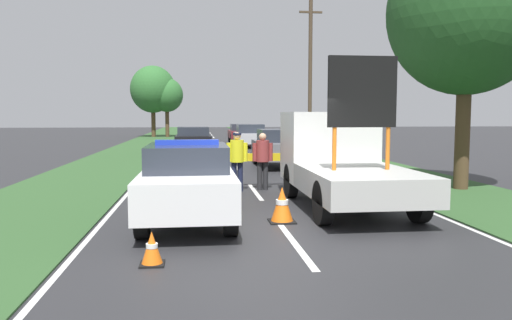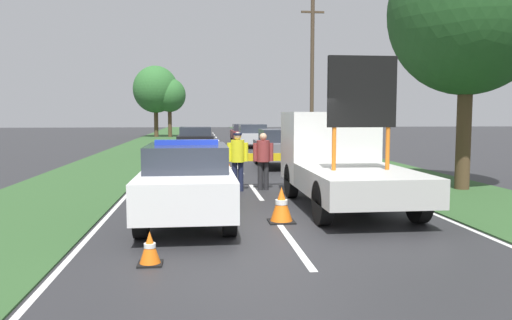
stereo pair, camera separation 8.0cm
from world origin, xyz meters
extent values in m
plane|color=#28282B|center=(0.00, 0.00, 0.00)|extent=(160.00, 160.00, 0.00)
cube|color=silver|center=(0.00, -1.26, 0.00)|extent=(0.12, 2.97, 0.01)
cube|color=silver|center=(0.00, 4.52, 0.00)|extent=(0.12, 2.97, 0.01)
cube|color=silver|center=(0.00, 10.31, 0.00)|extent=(0.12, 2.97, 0.01)
cube|color=silver|center=(0.00, 16.10, 0.00)|extent=(0.12, 2.97, 0.01)
cube|color=silver|center=(0.00, 21.88, 0.00)|extent=(0.12, 2.97, 0.01)
cube|color=silver|center=(0.00, 27.67, 0.00)|extent=(0.12, 2.97, 0.01)
cube|color=silver|center=(0.00, 33.46, 0.00)|extent=(0.12, 2.97, 0.01)
cube|color=silver|center=(0.00, 39.24, 0.00)|extent=(0.12, 2.97, 0.01)
cube|color=silver|center=(0.00, 45.03, 0.00)|extent=(0.12, 2.97, 0.01)
cube|color=silver|center=(0.00, 50.82, 0.00)|extent=(0.12, 2.97, 0.01)
cube|color=silver|center=(-3.53, 19.99, 0.00)|extent=(0.10, 68.61, 0.01)
cube|color=silver|center=(3.53, 19.99, 0.00)|extent=(0.10, 68.61, 0.01)
cube|color=#2D5128|center=(-5.45, 20.00, 0.01)|extent=(3.64, 120.00, 0.03)
cube|color=#2D5128|center=(5.45, 20.00, 0.01)|extent=(3.64, 120.00, 0.03)
cube|color=white|center=(-1.81, 0.90, 0.72)|extent=(1.79, 4.60, 0.69)
cube|color=#282D38|center=(-1.81, 0.76, 1.31)|extent=(1.58, 2.12, 0.50)
cylinder|color=black|center=(-2.59, 2.33, 0.38)|extent=(0.24, 0.75, 0.75)
cylinder|color=black|center=(-1.04, 2.33, 0.38)|extent=(0.24, 0.75, 0.75)
cylinder|color=black|center=(-2.59, -0.52, 0.38)|extent=(0.24, 0.75, 0.75)
cylinder|color=black|center=(-1.04, -0.52, 0.38)|extent=(0.24, 0.75, 0.75)
cube|color=#1E38C6|center=(-1.81, 0.76, 1.62)|extent=(1.25, 0.24, 0.10)
cube|color=#193399|center=(-1.81, 0.90, 0.75)|extent=(1.80, 3.78, 0.10)
cube|color=black|center=(-1.81, 3.25, 0.65)|extent=(0.99, 0.08, 0.41)
cube|color=white|center=(1.81, 3.48, 1.34)|extent=(2.22, 1.94, 1.79)
cube|color=#232833|center=(1.81, 4.44, 1.66)|extent=(1.89, 0.04, 0.79)
cube|color=#B2B2AD|center=(1.81, 0.82, 0.72)|extent=(2.22, 3.39, 0.56)
cylinder|color=#D16619|center=(1.23, 0.82, 1.45)|extent=(0.09, 0.09, 0.90)
cylinder|color=#D16619|center=(2.40, 0.82, 1.45)|extent=(0.09, 0.09, 0.90)
cube|color=black|center=(1.81, 0.82, 2.64)|extent=(1.45, 0.12, 1.48)
cylinder|color=black|center=(0.82, 3.48, 0.44)|extent=(0.24, 0.89, 0.89)
cylinder|color=black|center=(2.80, 3.48, 0.44)|extent=(0.24, 0.89, 0.89)
cylinder|color=black|center=(0.82, 0.14, 0.44)|extent=(0.24, 0.89, 0.89)
cylinder|color=black|center=(2.80, 0.14, 0.44)|extent=(0.24, 0.89, 0.89)
cylinder|color=black|center=(-1.24, 5.50, 0.39)|extent=(0.07, 0.07, 0.78)
cylinder|color=black|center=(1.38, 5.50, 0.39)|extent=(0.07, 0.07, 0.78)
cube|color=yellow|center=(-1.30, 5.50, 0.90)|extent=(0.55, 0.08, 0.23)
cube|color=black|center=(-0.75, 5.50, 0.90)|extent=(0.55, 0.08, 0.23)
cube|color=yellow|center=(-0.20, 5.50, 0.90)|extent=(0.55, 0.08, 0.23)
cube|color=black|center=(0.34, 5.50, 0.90)|extent=(0.55, 0.08, 0.23)
cube|color=yellow|center=(0.89, 5.50, 0.90)|extent=(0.55, 0.08, 0.23)
cube|color=black|center=(1.44, 5.50, 0.90)|extent=(0.55, 0.08, 0.23)
cylinder|color=#191E38|center=(-0.58, 4.71, 0.42)|extent=(0.16, 0.16, 0.83)
cylinder|color=#191E38|center=(-0.41, 4.71, 0.42)|extent=(0.16, 0.16, 0.83)
cylinder|color=yellow|center=(-0.49, 4.71, 1.15)|extent=(0.38, 0.38, 0.63)
cylinder|color=yellow|center=(-0.73, 4.71, 1.12)|extent=(0.13, 0.13, 0.53)
cylinder|color=yellow|center=(-0.26, 4.71, 1.12)|extent=(0.13, 0.13, 0.53)
sphere|color=tan|center=(-0.49, 4.71, 1.57)|extent=(0.22, 0.22, 0.22)
cylinder|color=#141933|center=(-0.49, 4.71, 1.63)|extent=(0.25, 0.25, 0.05)
cylinder|color=#232326|center=(0.18, 4.89, 0.41)|extent=(0.15, 0.15, 0.82)
cylinder|color=#232326|center=(0.34, 4.89, 0.41)|extent=(0.15, 0.15, 0.82)
cylinder|color=maroon|center=(0.26, 4.89, 1.13)|extent=(0.38, 0.38, 0.61)
cylinder|color=maroon|center=(0.03, 4.89, 1.10)|extent=(0.12, 0.12, 0.52)
cylinder|color=maroon|center=(0.49, 4.89, 1.10)|extent=(0.12, 0.12, 0.52)
sphere|color=tan|center=(0.26, 4.89, 1.54)|extent=(0.21, 0.21, 0.21)
cube|color=black|center=(0.07, 0.49, 0.01)|extent=(0.53, 0.53, 0.03)
cone|color=orange|center=(0.07, 0.49, 0.38)|extent=(0.45, 0.45, 0.69)
cylinder|color=white|center=(0.07, 0.49, 0.41)|extent=(0.25, 0.25, 0.10)
cube|color=black|center=(-2.28, -2.15, 0.01)|extent=(0.35, 0.35, 0.03)
cone|color=orange|center=(-2.28, -2.15, 0.26)|extent=(0.30, 0.30, 0.46)
cylinder|color=white|center=(-2.28, -2.15, 0.29)|extent=(0.17, 0.17, 0.07)
cube|color=black|center=(2.66, 4.89, 0.01)|extent=(0.46, 0.46, 0.03)
cone|color=orange|center=(2.66, 4.89, 0.33)|extent=(0.39, 0.39, 0.61)
cylinder|color=white|center=(2.66, 4.89, 0.36)|extent=(0.22, 0.22, 0.09)
cube|color=black|center=(-0.65, 6.77, 0.01)|extent=(0.52, 0.52, 0.03)
cone|color=orange|center=(-0.65, 6.77, 0.37)|extent=(0.44, 0.44, 0.69)
cylinder|color=white|center=(-0.65, 6.77, 0.41)|extent=(0.25, 0.25, 0.10)
cube|color=slate|center=(1.71, 11.18, 0.72)|extent=(1.73, 4.05, 0.67)
cube|color=#282D38|center=(1.71, 11.06, 1.32)|extent=(1.52, 1.86, 0.51)
cylinder|color=black|center=(0.97, 12.44, 0.38)|extent=(0.24, 0.77, 0.77)
cylinder|color=black|center=(2.46, 12.44, 0.38)|extent=(0.24, 0.77, 0.77)
cylinder|color=black|center=(0.97, 9.93, 0.38)|extent=(0.24, 0.77, 0.77)
cylinder|color=black|center=(2.46, 9.93, 0.38)|extent=(0.24, 0.77, 0.77)
cube|color=black|center=(-1.80, 17.85, 0.74)|extent=(1.86, 3.95, 0.69)
cube|color=#282D38|center=(-1.80, 17.73, 1.31)|extent=(1.64, 1.82, 0.44)
cylinder|color=black|center=(-2.61, 19.07, 0.39)|extent=(0.24, 0.79, 0.79)
cylinder|color=black|center=(-0.98, 19.07, 0.39)|extent=(0.24, 0.79, 0.79)
cylinder|color=black|center=(-2.61, 16.63, 0.39)|extent=(0.24, 0.79, 0.79)
cylinder|color=black|center=(-0.98, 16.63, 0.39)|extent=(0.24, 0.79, 0.79)
cube|color=#B2B2B7|center=(1.93, 23.89, 0.65)|extent=(1.94, 4.00, 0.64)
cube|color=#282D38|center=(1.93, 23.77, 1.26)|extent=(1.71, 1.84, 0.58)
cylinder|color=black|center=(1.08, 25.13, 0.33)|extent=(0.24, 0.66, 0.66)
cylinder|color=black|center=(2.78, 25.13, 0.33)|extent=(0.24, 0.66, 0.66)
cylinder|color=black|center=(1.08, 22.65, 0.33)|extent=(0.24, 0.66, 0.66)
cylinder|color=black|center=(2.78, 22.65, 0.33)|extent=(0.24, 0.66, 0.66)
cube|color=maroon|center=(1.80, 29.63, 0.66)|extent=(1.77, 4.34, 0.57)
cube|color=#282D38|center=(1.80, 29.50, 1.20)|extent=(1.56, 2.00, 0.52)
cylinder|color=black|center=(1.04, 30.98, 0.37)|extent=(0.24, 0.75, 0.75)
cylinder|color=black|center=(2.56, 30.98, 0.37)|extent=(0.24, 0.75, 0.75)
cylinder|color=black|center=(1.04, 28.29, 0.37)|extent=(0.24, 0.75, 0.75)
cylinder|color=black|center=(2.56, 28.29, 0.37)|extent=(0.24, 0.75, 0.75)
cylinder|color=#4C3823|center=(-5.80, 40.29, 1.51)|extent=(0.41, 0.41, 3.03)
ellipsoid|color=#2D662D|center=(-5.80, 40.29, 4.65)|extent=(4.33, 4.33, 4.55)
cylinder|color=#4C3823|center=(-4.46, 39.99, 1.46)|extent=(0.37, 0.37, 2.92)
ellipsoid|color=#2D662D|center=(-4.46, 39.99, 4.09)|extent=(3.12, 3.12, 3.28)
cylinder|color=#4C3823|center=(5.97, 4.22, 1.69)|extent=(0.41, 0.41, 3.39)
ellipsoid|color=#1E471E|center=(5.97, 4.22, 5.05)|extent=(4.44, 4.44, 4.66)
cylinder|color=#473828|center=(4.28, 16.41, 4.14)|extent=(0.20, 0.20, 8.27)
cube|color=#473828|center=(4.28, 16.41, 7.44)|extent=(1.20, 0.10, 0.10)
camera|label=1|loc=(-1.62, -9.31, 2.16)|focal=35.00mm
camera|label=2|loc=(-1.55, -9.32, 2.16)|focal=35.00mm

